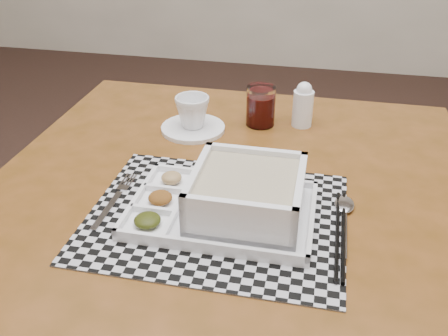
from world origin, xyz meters
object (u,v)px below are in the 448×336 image
at_px(juice_glass, 261,108).
at_px(creamer_bottle, 303,105).
at_px(dining_table, 230,213).
at_px(serving_tray, 239,200).
at_px(cup, 192,112).

xyz_separation_m(juice_glass, creamer_bottle, (0.10, 0.02, 0.01)).
xyz_separation_m(dining_table, creamer_bottle, (0.12, 0.29, 0.12)).
xyz_separation_m(serving_tray, juice_glass, (-0.02, 0.38, 0.01)).
height_order(serving_tray, juice_glass, juice_glass).
relative_size(cup, juice_glass, 0.84).
xyz_separation_m(cup, creamer_bottle, (0.25, 0.08, 0.01)).
bearing_deg(juice_glass, dining_table, -93.89).
distance_m(cup, creamer_bottle, 0.26).
bearing_deg(juice_glass, cup, -156.81).
relative_size(dining_table, creamer_bottle, 8.69).
height_order(juice_glass, creamer_bottle, creamer_bottle).
relative_size(juice_glass, creamer_bottle, 0.87).
xyz_separation_m(cup, juice_glass, (0.15, 0.06, -0.00)).
xyz_separation_m(dining_table, juice_glass, (0.02, 0.27, 0.12)).
bearing_deg(serving_tray, creamer_bottle, 78.53).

